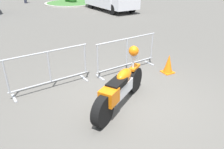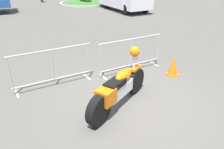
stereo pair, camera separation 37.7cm
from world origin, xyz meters
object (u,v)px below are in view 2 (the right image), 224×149
Objects in this scene: crowd_barrier_near at (52,68)px; traffic_cone at (173,66)px; crowd_barrier_far at (131,55)px; motorcycle at (119,88)px.

traffic_cone is (3.46, -0.77, -0.27)m from crowd_barrier_near.
crowd_barrier_near is at bearing 167.53° from traffic_cone.
crowd_barrier_near is 1.00× the size of crowd_barrier_far.
crowd_barrier_far is at bearing 20.87° from motorcycle.
motorcycle reaches higher than crowd_barrier_near.
crowd_barrier_near is (-1.20, 1.63, 0.07)m from motorcycle.
crowd_barrier_near is 2.41m from crowd_barrier_far.
crowd_barrier_near and crowd_barrier_far have the same top height.
traffic_cone is at bearing -12.47° from crowd_barrier_near.
motorcycle is at bearing -159.02° from traffic_cone.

